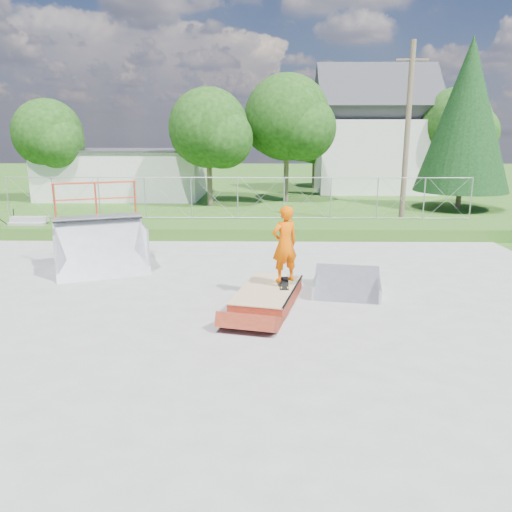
{
  "coord_description": "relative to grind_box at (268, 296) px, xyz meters",
  "views": [
    {
      "loc": [
        1.12,
        -10.92,
        4.11
      ],
      "look_at": [
        0.93,
        1.3,
        1.1
      ],
      "focal_mm": 35.0,
      "sensor_mm": 36.0,
      "label": 1
    }
  ],
  "objects": [
    {
      "name": "chain_link_fence",
      "position": [
        -1.23,
        9.7,
        1.2
      ],
      "size": [
        20.0,
        0.06,
        1.8
      ],
      "primitive_type": null,
      "color": "#9EA1A7",
      "rests_on": "grass_berm"
    },
    {
      "name": "gable_house",
      "position": [
        7.77,
        25.2,
        3.64
      ],
      "size": [
        8.4,
        6.08,
        8.94
      ],
      "color": "#B9B9B5",
      "rests_on": "ground"
    },
    {
      "name": "concrete_stairs",
      "position": [
        -9.73,
        7.9,
        0.2
      ],
      "size": [
        1.5,
        1.6,
        0.8
      ],
      "primitive_type": null,
      "color": "gray",
      "rests_on": "ground"
    },
    {
      "name": "flat_bank_ramp",
      "position": [
        2.08,
        0.84,
        0.06
      ],
      "size": [
        1.99,
        2.09,
        0.52
      ],
      "primitive_type": null,
      "rotation": [
        0.0,
        0.0,
        -0.17
      ],
      "color": "#A4A7AC",
      "rests_on": "concrete_pad"
    },
    {
      "name": "tree_center",
      "position": [
        1.56,
        19.01,
        4.65
      ],
      "size": [
        5.44,
        5.12,
        7.6
      ],
      "color": "brown",
      "rests_on": "ground"
    },
    {
      "name": "conifer_tree",
      "position": [
        10.77,
        16.2,
        4.85
      ],
      "size": [
        5.04,
        5.04,
        9.1
      ],
      "color": "brown",
      "rests_on": "ground"
    },
    {
      "name": "ground",
      "position": [
        -1.23,
        -0.8,
        -0.2
      ],
      "size": [
        120.0,
        120.0,
        0.0
      ],
      "primitive_type": "plane",
      "color": "#2B5A19",
      "rests_on": "ground"
    },
    {
      "name": "skater",
      "position": [
        0.42,
        0.26,
        1.19
      ],
      "size": [
        0.82,
        0.72,
        1.9
      ],
      "primitive_type": "imported",
      "rotation": [
        0.0,
        0.0,
        3.61
      ],
      "color": "#E35400",
      "rests_on": "grind_box"
    },
    {
      "name": "skateboard",
      "position": [
        0.42,
        0.26,
        0.24
      ],
      "size": [
        0.24,
        0.8,
        0.13
      ],
      "primitive_type": "cube",
      "rotation": [
        0.14,
        0.0,
        -0.02
      ],
      "color": "black",
      "rests_on": "grind_box"
    },
    {
      "name": "utility_building_flat",
      "position": [
        -9.23,
        21.2,
        1.3
      ],
      "size": [
        10.0,
        6.0,
        3.0
      ],
      "primitive_type": "cube",
      "color": "#B9B9B5",
      "rests_on": "ground"
    },
    {
      "name": "grind_box",
      "position": [
        0.0,
        0.0,
        0.0
      ],
      "size": [
        1.88,
        2.91,
        0.4
      ],
      "rotation": [
        0.0,
        0.0,
        -0.23
      ],
      "color": "maroon",
      "rests_on": "concrete_pad"
    },
    {
      "name": "tree_right_far",
      "position": [
        13.04,
        23.02,
        4.34
      ],
      "size": [
        5.1,
        4.8,
        7.12
      ],
      "color": "brown",
      "rests_on": "ground"
    },
    {
      "name": "grass_berm",
      "position": [
        -1.23,
        8.7,
        0.05
      ],
      "size": [
        24.0,
        3.0,
        0.5
      ],
      "primitive_type": "cube",
      "color": "#2B5A19",
      "rests_on": "ground"
    },
    {
      "name": "tree_left_far",
      "position": [
        -12.99,
        19.05,
        3.74
      ],
      "size": [
        4.42,
        4.16,
        6.18
      ],
      "color": "brown",
      "rests_on": "ground"
    },
    {
      "name": "utility_pole",
      "position": [
        6.27,
        11.2,
        3.8
      ],
      "size": [
        0.24,
        0.24,
        8.0
      ],
      "primitive_type": "cylinder",
      "color": "brown",
      "rests_on": "ground"
    },
    {
      "name": "tree_back_mid",
      "position": [
        3.99,
        27.06,
        3.43
      ],
      "size": [
        4.08,
        3.84,
        5.7
      ],
      "color": "brown",
      "rests_on": "ground"
    },
    {
      "name": "concrete_pad",
      "position": [
        -1.23,
        -0.8,
        -0.18
      ],
      "size": [
        20.0,
        16.0,
        0.04
      ],
      "primitive_type": "cube",
      "color": "gray",
      "rests_on": "ground"
    },
    {
      "name": "tree_left_near",
      "position": [
        -2.98,
        17.03,
        4.04
      ],
      "size": [
        4.76,
        4.48,
        6.65
      ],
      "color": "brown",
      "rests_on": "ground"
    },
    {
      "name": "quarter_pipe",
      "position": [
        -5.01,
        2.91,
        1.12
      ],
      "size": [
        3.27,
        3.04,
        2.63
      ],
      "primitive_type": null,
      "rotation": [
        0.0,
        0.0,
        0.38
      ],
      "color": "#A4A7AC",
      "rests_on": "concrete_pad"
    }
  ]
}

